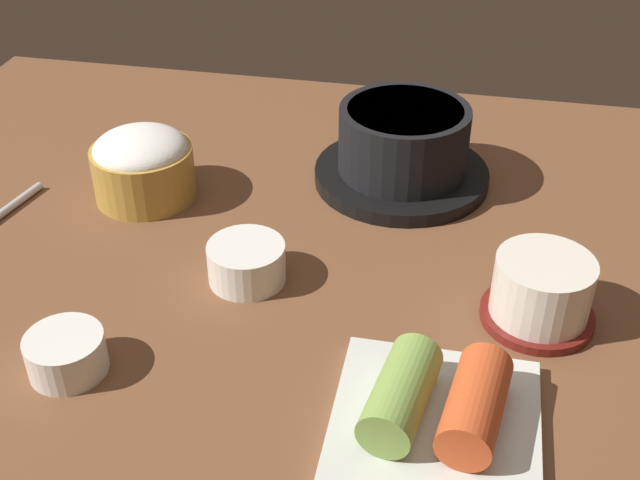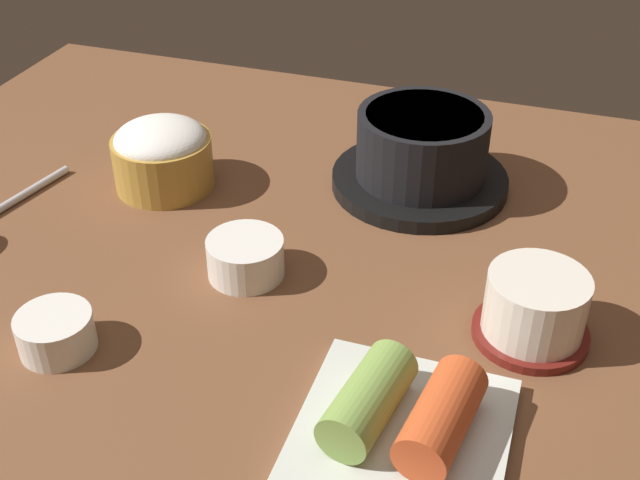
% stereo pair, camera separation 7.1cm
% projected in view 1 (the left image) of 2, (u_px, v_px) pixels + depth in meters
% --- Properties ---
extents(dining_table, '(1.00, 0.76, 0.02)m').
position_uv_depth(dining_table, '(303.00, 261.00, 0.75)').
color(dining_table, brown).
rests_on(dining_table, ground).
extents(stone_pot, '(0.18, 0.18, 0.08)m').
position_uv_depth(stone_pot, '(403.00, 148.00, 0.83)').
color(stone_pot, black).
rests_on(stone_pot, dining_table).
extents(rice_bowl, '(0.10, 0.10, 0.07)m').
position_uv_depth(rice_bowl, '(143.00, 164.00, 0.80)').
color(rice_bowl, '#B78C38').
rests_on(rice_bowl, dining_table).
extents(tea_cup_with_saucer, '(0.09, 0.09, 0.06)m').
position_uv_depth(tea_cup_with_saucer, '(541.00, 291.00, 0.65)').
color(tea_cup_with_saucer, maroon).
rests_on(tea_cup_with_saucer, dining_table).
extents(banchan_cup_center, '(0.07, 0.07, 0.04)m').
position_uv_depth(banchan_cup_center, '(247.00, 261.00, 0.70)').
color(banchan_cup_center, white).
rests_on(banchan_cup_center, dining_table).
extents(kimchi_plate, '(0.14, 0.14, 0.05)m').
position_uv_depth(kimchi_plate, '(437.00, 410.00, 0.56)').
color(kimchi_plate, silver).
rests_on(kimchi_plate, dining_table).
extents(side_bowl_near, '(0.06, 0.06, 0.03)m').
position_uv_depth(side_bowl_near, '(66.00, 353.00, 0.61)').
color(side_bowl_near, white).
rests_on(side_bowl_near, dining_table).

